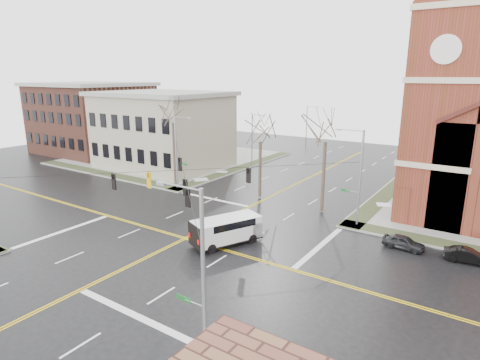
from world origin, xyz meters
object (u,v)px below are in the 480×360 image
Objects in this scene: signal_pole_se at (200,274)px; parked_car_a at (404,242)px; signal_pole_ne at (359,175)px; tree_nw_far at (173,119)px; signal_pole_nw at (177,150)px; cargo_van at (229,228)px; parked_car_b at (468,256)px; streetlight_north_a at (253,138)px; tree_nw_near at (260,138)px; tree_ne at (326,137)px; streetlight_north_b at (307,125)px.

parked_car_a is (5.08, 20.00, -4.38)m from signal_pole_se.
tree_nw_far reaches higher than signal_pole_ne.
signal_pole_ne is at bearing 0.00° from signal_pole_nw.
cargo_van is 1.90× the size of parked_car_b.
signal_pole_se reaches higher than cargo_van.
signal_pole_ne is 1.12× the size of streetlight_north_a.
signal_pole_nw is at bearing -166.62° from tree_nw_near.
signal_pole_ne reaches higher than cargo_van.
tree_nw_far is 20.09m from tree_ne.
tree_nw_near reaches higher than streetlight_north_b.
parked_car_b is (9.74, 20.10, -4.40)m from signal_pole_se.
streetlight_north_b is 0.74× the size of tree_ne.
signal_pole_ne is 0.92× the size of tree_nw_near.
signal_pole_se is 63.43m from streetlight_north_b.
tree_ne reaches higher than cargo_van.
tree_nw_near is (-12.17, 25.49, 2.12)m from signal_pole_se.
tree_ne is (-13.94, 4.82, 7.33)m from parked_car_b.
streetlight_north_a is 30.47m from cargo_van.
signal_pole_nw is at bearing 77.33° from parked_car_b.
tree_nw_near reaches higher than signal_pole_se.
signal_pole_nw is 16.52m from streetlight_north_a.
cargo_van is at bearing -105.52° from tree_ne.
streetlight_north_b is at bearing 31.27° from parked_car_b.
streetlight_north_a is 1.25× the size of cargo_van.
tree_nw_near is at bearing 115.53° from signal_pole_se.
tree_ne is at bearing 63.36° from parked_car_b.
cargo_van is at bearing -33.98° from signal_pole_nw.
streetlight_north_b is (0.67, 36.50, -0.48)m from signal_pole_nw.
cargo_van is 0.54× the size of tree_nw_far.
tree_nw_near is at bearing 168.44° from signal_pole_ne.
parked_car_a is 19.24m from tree_nw_near.
cargo_van reaches higher than parked_car_a.
streetlight_north_b is (-21.97, 36.50, -0.48)m from signal_pole_ne.
tree_ne is (-9.28, 4.93, 7.31)m from parked_car_a.
parked_car_a is 0.34× the size of tree_nw_near.
streetlight_north_a is at bearing 57.84° from parked_car_a.
signal_pole_ne is at bearing -36.90° from streetlight_north_a.
streetlight_north_b is at bearing 88.95° from signal_pole_nw.
signal_pole_ne reaches higher than streetlight_north_b.
parked_car_b is (4.65, 0.11, -0.01)m from parked_car_a.
streetlight_north_a reaches higher than parked_car_b.
parked_car_a is at bearing -27.95° from tree_ne.
tree_ne reaches higher than signal_pole_se.
streetlight_north_b is 1.25× the size of cargo_van.
signal_pole_ne is 23.00m from signal_pole_se.
signal_pole_se is (22.64, -23.00, 0.00)m from signal_pole_nw.
streetlight_north_a is 16.00m from tree_nw_far.
signal_pole_nw is (-22.64, 0.00, 0.00)m from signal_pole_ne.
tree_nw_near is (12.09, 1.27, -1.54)m from tree_nw_far.
signal_pole_ne reaches higher than parked_car_a.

